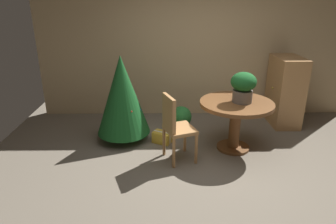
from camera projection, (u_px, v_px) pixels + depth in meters
name	position (u px, v px, depth m)	size (l,w,h in m)	color
ground_plane	(212.00, 171.00, 4.12)	(6.60, 6.60, 0.00)	#756B5B
back_wall_panel	(198.00, 48.00, 5.71)	(6.00, 0.10, 2.60)	tan
round_dining_table	(236.00, 113.00, 4.51)	(1.08, 1.08, 0.77)	brown
flower_vase	(243.00, 86.00, 4.35)	(0.37, 0.37, 0.45)	#665B51
wooden_chair_left	(175.00, 125.00, 4.20)	(0.51, 0.54, 0.98)	#B27F4C
holiday_tree	(122.00, 95.00, 4.76)	(0.85, 0.85, 1.39)	brown
gift_box_gold	(162.00, 137.00, 4.88)	(0.34, 0.29, 0.19)	gold
wooden_cabinet	(285.00, 91.00, 5.45)	(0.48, 0.77, 1.23)	#B27F4C
potted_plant	(181.00, 118.00, 5.22)	(0.36, 0.36, 0.46)	#4C382D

